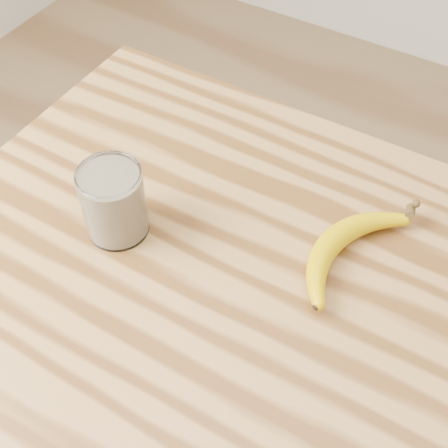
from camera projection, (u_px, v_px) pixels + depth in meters
The scene contains 4 objects.
room at pixel (397, 29), 0.43m from camera, with size 4.04×4.04×2.70m.
table at pixel (309, 394), 0.87m from camera, with size 1.20×0.80×0.90m.
smoothie_glass at pixel (114, 202), 0.86m from camera, with size 0.09×0.09×0.11m.
banana at pixel (334, 239), 0.86m from camera, with size 0.11×0.29×0.04m, color #C9A200, non-canonical shape.
Camera 1 is at (0.09, -0.39, 1.59)m, focal length 50.00 mm.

